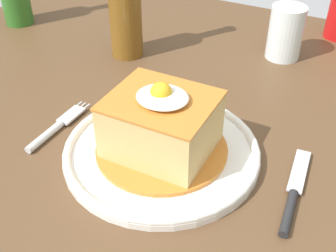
# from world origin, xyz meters

# --- Properties ---
(dining_table) EXTENTS (1.17, 1.01, 0.76)m
(dining_table) POSITION_xyz_m (0.00, 0.00, 0.65)
(dining_table) COLOR brown
(dining_table) RESTS_ON ground_plane
(main_plate) EXTENTS (0.28, 0.28, 0.02)m
(main_plate) POSITION_xyz_m (0.05, -0.11, 0.77)
(main_plate) COLOR white
(main_plate) RESTS_ON dining_table
(sandwich_meal) EXTENTS (0.19, 0.19, 0.11)m
(sandwich_meal) POSITION_xyz_m (0.05, -0.11, 0.81)
(sandwich_meal) COLOR orange
(sandwich_meal) RESTS_ON main_plate
(fork) EXTENTS (0.02, 0.14, 0.01)m
(fork) POSITION_xyz_m (-0.13, -0.14, 0.76)
(fork) COLOR silver
(fork) RESTS_ON dining_table
(knife) EXTENTS (0.03, 0.17, 0.01)m
(knife) POSITION_xyz_m (0.24, -0.12, 0.76)
(knife) COLOR #262628
(knife) RESTS_ON dining_table
(beer_bottle_amber) EXTENTS (0.06, 0.06, 0.27)m
(beer_bottle_amber) POSITION_xyz_m (-0.17, 0.14, 0.86)
(beer_bottle_amber) COLOR brown
(beer_bottle_amber) RESTS_ON dining_table
(drinking_glass) EXTENTS (0.07, 0.07, 0.10)m
(drinking_glass) POSITION_xyz_m (0.12, 0.27, 0.80)
(drinking_glass) COLOR gold
(drinking_glass) RESTS_ON dining_table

